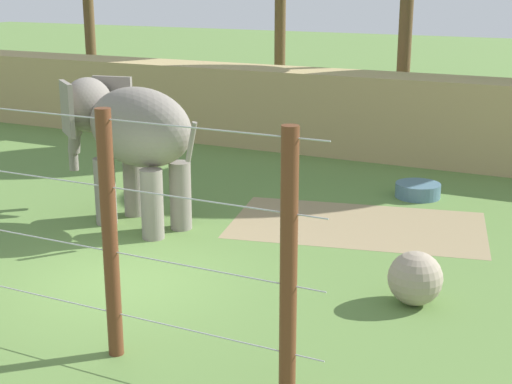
{
  "coord_description": "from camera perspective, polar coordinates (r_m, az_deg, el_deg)",
  "views": [
    {
      "loc": [
        7.62,
        -10.13,
        5.22
      ],
      "look_at": [
        1.79,
        1.78,
        1.4
      ],
      "focal_mm": 52.47,
      "sensor_mm": 36.0,
      "label": 1
    }
  ],
  "objects": [
    {
      "name": "ground_plane",
      "position": [
        13.71,
        -10.1,
        -6.58
      ],
      "size": [
        120.0,
        120.0,
        0.0
      ],
      "primitive_type": "plane",
      "color": "#5B7F3D"
    },
    {
      "name": "dirt_patch",
      "position": [
        16.51,
        7.74,
        -2.5
      ],
      "size": [
        6.0,
        4.2,
        0.01
      ],
      "primitive_type": "cube",
      "rotation": [
        0.0,
        0.0,
        0.22
      ],
      "color": "#937F5B",
      "rests_on": "ground"
    },
    {
      "name": "embankment_wall",
      "position": [
        23.08,
        6.46,
        6.03
      ],
      "size": [
        36.0,
        1.8,
        2.46
      ],
      "primitive_type": "cube",
      "color": "tan",
      "rests_on": "ground"
    },
    {
      "name": "elephant",
      "position": [
        16.21,
        -9.6,
        4.55
      ],
      "size": [
        4.08,
        2.19,
        3.09
      ],
      "color": "gray",
      "rests_on": "ground"
    },
    {
      "name": "enrichment_ball",
      "position": [
        12.65,
        12.04,
        -6.45
      ],
      "size": [
        0.91,
        0.91,
        0.91
      ],
      "primitive_type": "sphere",
      "color": "gray",
      "rests_on": "ground"
    },
    {
      "name": "cable_fence",
      "position": [
        11.47,
        -17.37,
        -2.09
      ],
      "size": [
        9.46,
        0.22,
        3.57
      ],
      "color": "brown",
      "rests_on": "ground"
    },
    {
      "name": "water_tub",
      "position": [
        18.8,
        12.23,
        0.15
      ],
      "size": [
        1.1,
        1.1,
        0.35
      ],
      "color": "slate",
      "rests_on": "ground"
    }
  ]
}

